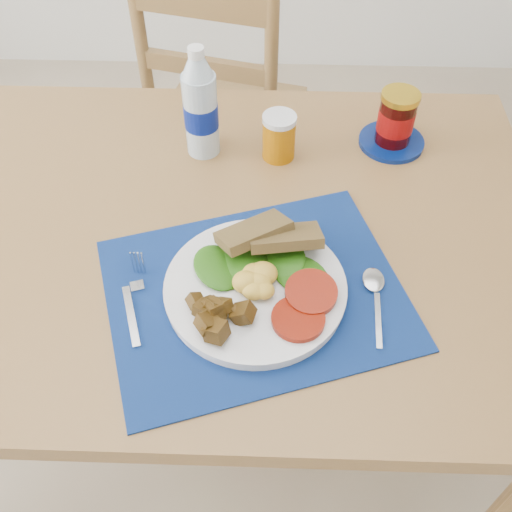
{
  "coord_description": "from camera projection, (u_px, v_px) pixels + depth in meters",
  "views": [
    {
      "loc": [
        0.16,
        -0.59,
        1.57
      ],
      "look_at": [
        0.14,
        0.08,
        0.8
      ],
      "focal_mm": 42.0,
      "sensor_mm": 36.0,
      "label": 1
    }
  ],
  "objects": [
    {
      "name": "table",
      "position": [
        188.0,
        253.0,
        1.2
      ],
      "size": [
        1.4,
        0.9,
        0.75
      ],
      "color": "brown",
      "rests_on": "ground"
    },
    {
      "name": "fork",
      "position": [
        135.0,
        297.0,
        1.02
      ],
      "size": [
        0.05,
        0.18,
        0.0
      ],
      "rotation": [
        0.0,
        0.0,
        0.31
      ],
      "color": "#B2B5BA",
      "rests_on": "placemat"
    },
    {
      "name": "water_bottle",
      "position": [
        201.0,
        108.0,
        1.21
      ],
      "size": [
        0.07,
        0.07,
        0.24
      ],
      "color": "#ADBFCC",
      "rests_on": "table"
    },
    {
      "name": "ground",
      "position": [
        202.0,
        476.0,
        1.58
      ],
      "size": [
        4.0,
        4.0,
        0.0
      ],
      "primitive_type": "plane",
      "color": "gray",
      "rests_on": "ground"
    },
    {
      "name": "juice_glass",
      "position": [
        279.0,
        138.0,
        1.24
      ],
      "size": [
        0.07,
        0.07,
        0.09
      ],
      "primitive_type": "cylinder",
      "color": "#AB6004",
      "rests_on": "table"
    },
    {
      "name": "spoon",
      "position": [
        375.0,
        293.0,
        1.03
      ],
      "size": [
        0.04,
        0.17,
        0.0
      ],
      "rotation": [
        0.0,
        0.0,
        -0.06
      ],
      "color": "#B2B5BA",
      "rests_on": "placemat"
    },
    {
      "name": "breakfast_plate",
      "position": [
        252.0,
        287.0,
        1.01
      ],
      "size": [
        0.31,
        0.31,
        0.07
      ],
      "rotation": [
        0.0,
        0.0,
        0.4
      ],
      "color": "silver",
      "rests_on": "placemat"
    },
    {
      "name": "jam_on_saucer",
      "position": [
        395.0,
        122.0,
        1.26
      ],
      "size": [
        0.14,
        0.14,
        0.13
      ],
      "color": "#051959",
      "rests_on": "table"
    },
    {
      "name": "placemat",
      "position": [
        255.0,
        293.0,
        1.03
      ],
      "size": [
        0.6,
        0.53,
        0.0
      ],
      "primitive_type": "cube",
      "rotation": [
        0.0,
        0.0,
        0.32
      ],
      "color": "black",
      "rests_on": "table"
    },
    {
      "name": "chair_far",
      "position": [
        221.0,
        89.0,
        1.75
      ],
      "size": [
        0.5,
        0.48,
        1.12
      ],
      "rotation": [
        0.0,
        0.0,
        2.9
      ],
      "color": "brown",
      "rests_on": "ground"
    }
  ]
}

